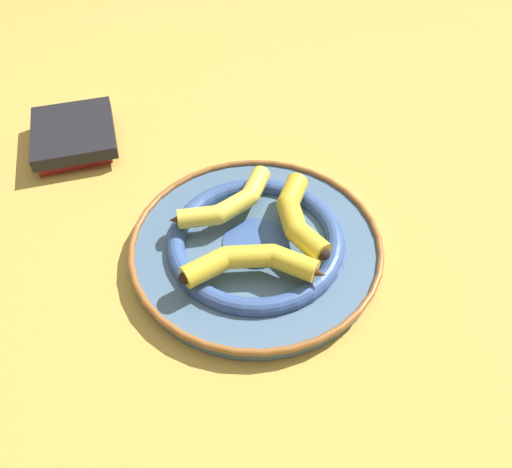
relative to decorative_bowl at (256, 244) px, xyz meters
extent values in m
plane|color=gold|center=(-0.01, 0.01, -0.02)|extent=(2.80, 2.80, 0.00)
cylinder|color=slate|center=(0.00, 0.00, -0.01)|extent=(0.38, 0.38, 0.02)
torus|color=#385699|center=(0.00, 0.00, 0.01)|extent=(0.27, 0.27, 0.03)
cylinder|color=#385699|center=(0.00, 0.00, 0.00)|extent=(0.10, 0.10, 0.00)
torus|color=#995B28|center=(0.00, 0.00, 0.01)|extent=(0.39, 0.39, 0.01)
cylinder|color=yellow|center=(0.09, -0.02, 0.04)|extent=(0.07, 0.05, 0.03)
cylinder|color=yellow|center=(0.03, -0.05, 0.04)|extent=(0.07, 0.07, 0.03)
cylinder|color=yellow|center=(0.00, -0.10, 0.04)|extent=(0.05, 0.07, 0.03)
sphere|color=yellow|center=(0.05, -0.02, 0.04)|extent=(0.03, 0.03, 0.03)
sphere|color=yellow|center=(0.01, -0.07, 0.04)|extent=(0.03, 0.03, 0.03)
cone|color=#472D19|center=(0.12, -0.01, 0.04)|extent=(0.04, 0.03, 0.02)
sphere|color=black|center=(-0.01, -0.14, 0.04)|extent=(0.02, 0.02, 0.02)
cylinder|color=yellow|center=(-0.08, -0.04, 0.04)|extent=(0.06, 0.07, 0.03)
cylinder|color=yellow|center=(-0.06, 0.01, 0.04)|extent=(0.04, 0.06, 0.03)
cylinder|color=yellow|center=(-0.06, 0.07, 0.04)|extent=(0.05, 0.07, 0.03)
sphere|color=yellow|center=(-0.06, -0.02, 0.04)|extent=(0.03, 0.03, 0.03)
sphere|color=yellow|center=(-0.05, 0.04, 0.04)|extent=(0.03, 0.03, 0.03)
cone|color=#472D19|center=(-0.10, -0.07, 0.04)|extent=(0.03, 0.04, 0.02)
sphere|color=black|center=(-0.08, 0.10, 0.04)|extent=(0.02, 0.02, 0.02)
cylinder|color=gold|center=(-0.01, 0.09, 0.04)|extent=(0.06, 0.07, 0.04)
cylinder|color=gold|center=(0.03, 0.05, 0.04)|extent=(0.07, 0.06, 0.04)
cylinder|color=gold|center=(0.08, 0.03, 0.04)|extent=(0.06, 0.04, 0.04)
sphere|color=gold|center=(0.00, 0.07, 0.04)|extent=(0.04, 0.04, 0.04)
sphere|color=gold|center=(0.05, 0.03, 0.04)|extent=(0.04, 0.04, 0.04)
cone|color=#472D19|center=(-0.02, 0.12, 0.04)|extent=(0.04, 0.04, 0.03)
sphere|color=black|center=(0.11, 0.02, 0.04)|extent=(0.02, 0.02, 0.02)
cube|color=#AD2328|center=(-0.44, -0.04, -0.01)|extent=(0.20, 0.19, 0.02)
cube|color=white|center=(-0.45, -0.04, -0.01)|extent=(0.19, 0.18, 0.02)
cube|color=black|center=(-0.44, -0.03, 0.01)|extent=(0.23, 0.22, 0.02)
cube|color=white|center=(-0.44, -0.03, 0.01)|extent=(0.21, 0.20, 0.02)
camera|label=1|loc=(0.34, -0.37, 0.58)|focal=35.00mm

